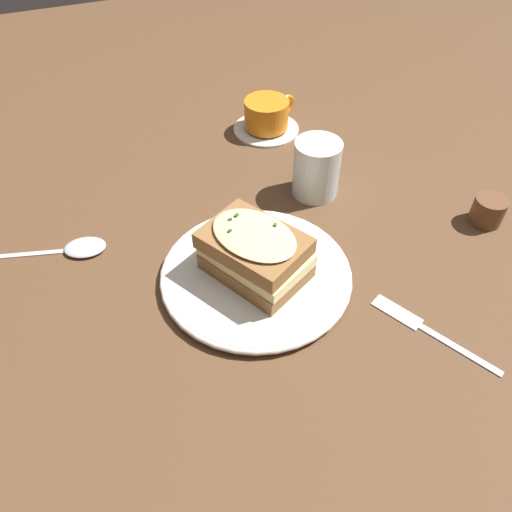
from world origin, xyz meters
TOP-DOWN VIEW (x-y plane):
  - ground_plane at (0.00, 0.00)m, footprint 2.40×2.40m
  - dinner_plate at (-0.02, 0.03)m, footprint 0.26×0.26m
  - sandwich at (-0.02, 0.03)m, footprint 0.15×0.16m
  - teacup_with_saucer at (0.14, 0.38)m, footprint 0.13×0.13m
  - water_glass at (0.14, 0.17)m, footprint 0.08×0.08m
  - fork at (0.14, -0.12)m, footprint 0.09×0.16m
  - spoon at (-0.24, 0.18)m, footprint 0.18×0.07m
  - condiment_pot at (0.35, 0.01)m, footprint 0.05×0.05m

SIDE VIEW (x-z plane):
  - ground_plane at x=0.00m, z-range 0.00..0.00m
  - fork at x=0.14m, z-range 0.00..0.00m
  - spoon at x=-0.24m, z-range 0.00..0.01m
  - dinner_plate at x=-0.02m, z-range 0.00..0.02m
  - condiment_pot at x=0.35m, z-range 0.00..0.04m
  - teacup_with_saucer at x=0.14m, z-range 0.00..0.06m
  - water_glass at x=0.14m, z-range 0.00..0.09m
  - sandwich at x=-0.02m, z-range 0.01..0.09m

